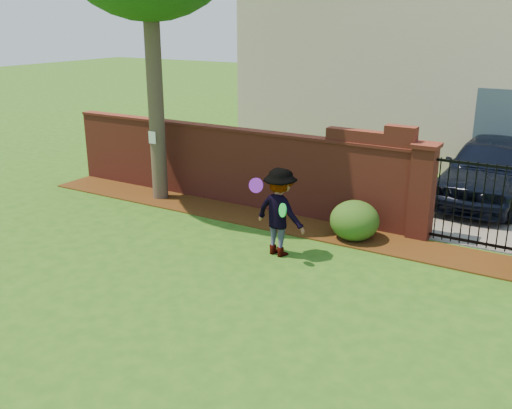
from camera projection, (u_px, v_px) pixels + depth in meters
The scene contains 13 objects.
ground at pixel (198, 288), 9.20m from camera, with size 80.00×80.00×0.01m, color #2A5816.
mulch_bed at pixel (255, 217), 12.38m from camera, with size 11.10×1.08×0.03m, color #391F0A.
brick_wall at pixel (230, 163), 13.15m from camera, with size 8.70×0.31×2.16m.
pillar_left at pixel (422, 191), 10.99m from camera, with size 0.50×0.50×1.88m.
iron_gate at pixel (482, 205), 10.48m from camera, with size 1.78×0.03×1.60m.
driveway at pixel (510, 194), 14.00m from camera, with size 3.20×8.00×0.01m, color slate.
house at pixel (456, 50), 17.50m from camera, with size 12.40×6.40×6.30m.
car at pixel (487, 171), 13.16m from camera, with size 1.78×4.42×1.51m, color black.
paper_notice at pixel (152, 138), 13.11m from camera, with size 0.20×0.01×0.28m, color white.
shrub_left at pixel (355, 221), 11.07m from camera, with size 0.95×0.95×0.78m, color #1B4A16.
man at pixel (278, 212), 10.23m from camera, with size 1.04×0.60×1.62m, color gray.
frisbee_purple at pixel (256, 185), 10.04m from camera, with size 0.27×0.27×0.02m, color purple.
frisbee_green at pixel (283, 210), 9.82m from camera, with size 0.24×0.24×0.02m, color green.
Camera 1 is at (5.08, -6.66, 4.13)m, focal length 40.39 mm.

